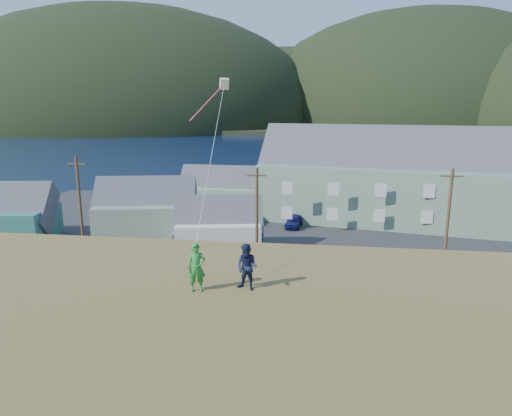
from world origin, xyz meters
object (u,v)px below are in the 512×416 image
(lodge, at_px, (427,179))
(kite_flyer_green, at_px, (196,268))
(shed_teal, at_px, (6,215))
(kite_flyer_navy, at_px, (247,267))
(shed_palegreen_near, at_px, (146,210))
(wharf, at_px, (256,187))
(shed_white, at_px, (219,227))
(shed_palegreen_far, at_px, (222,191))

(lodge, xyz_separation_m, kite_flyer_green, (-17.14, -39.60, 2.80))
(shed_teal, height_order, kite_flyer_navy, kite_flyer_navy)
(shed_teal, distance_m, shed_palegreen_near, 14.19)
(shed_palegreen_near, bearing_deg, wharf, 62.77)
(wharf, bearing_deg, kite_flyer_green, -84.48)
(wharf, bearing_deg, lodge, -40.02)
(lodge, relative_size, shed_white, 4.47)
(shed_palegreen_near, relative_size, kite_flyer_green, 6.38)
(kite_flyer_navy, bearing_deg, wharf, 117.29)
(kite_flyer_green, bearing_deg, shed_teal, 120.79)
(wharf, height_order, kite_flyer_navy, kite_flyer_navy)
(shed_palegreen_near, xyz_separation_m, kite_flyer_navy, (15.48, -29.89, 5.19))
(lodge, distance_m, kite_flyer_navy, 42.19)
(wharf, relative_size, shed_white, 2.85)
(lodge, bearing_deg, shed_white, -136.93)
(shed_white, bearing_deg, kite_flyer_navy, -85.95)
(lodge, xyz_separation_m, kite_flyer_navy, (-15.34, -39.20, 2.76))
(shed_white, distance_m, kite_flyer_green, 26.63)
(shed_palegreen_far, bearing_deg, shed_palegreen_near, -112.66)
(shed_palegreen_near, distance_m, shed_palegreen_far, 13.53)
(shed_palegreen_near, distance_m, kite_flyer_navy, 34.06)
(shed_white, xyz_separation_m, kite_flyer_green, (4.77, -25.60, 5.58))
(kite_flyer_green, bearing_deg, lodge, 51.52)
(kite_flyer_green, bearing_deg, kite_flyer_navy, -2.55)
(wharf, distance_m, shed_teal, 38.89)
(shed_palegreen_far, height_order, kite_flyer_green, kite_flyer_green)
(shed_white, bearing_deg, shed_teal, 167.00)
(kite_flyer_navy, bearing_deg, kite_flyer_green, -147.48)
(shed_teal, relative_size, kite_flyer_navy, 5.88)
(shed_palegreen_near, height_order, kite_flyer_navy, kite_flyer_navy)
(shed_palegreen_far, bearing_deg, shed_white, -76.97)
(wharf, bearing_deg, shed_white, -88.44)
(wharf, height_order, shed_palegreen_far, shed_palegreen_far)
(shed_palegreen_near, xyz_separation_m, kite_flyer_green, (13.68, -30.29, 5.23))
(wharf, xyz_separation_m, shed_palegreen_near, (-8.01, -28.47, 2.44))
(shed_palegreen_far, bearing_deg, kite_flyer_navy, -74.60)
(lodge, relative_size, kite_flyer_navy, 23.38)
(wharf, xyz_separation_m, lodge, (22.81, -19.15, 4.86))
(wharf, distance_m, shed_palegreen_far, 16.54)
(wharf, distance_m, lodge, 30.18)
(kite_flyer_green, xyz_separation_m, kite_flyer_navy, (1.80, 0.40, -0.04))
(shed_teal, relative_size, shed_palegreen_near, 0.88)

